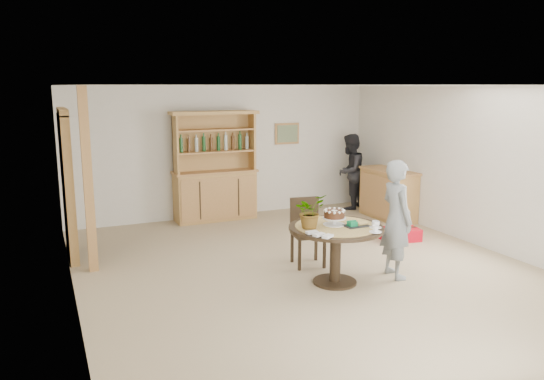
{
  "coord_description": "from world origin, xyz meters",
  "views": [
    {
      "loc": [
        -3.24,
        -6.12,
        2.5
      ],
      "look_at": [
        -0.3,
        0.57,
        1.05
      ],
      "focal_mm": 35.0,
      "sensor_mm": 36.0,
      "label": 1
    }
  ],
  "objects": [
    {
      "name": "sideboard",
      "position": [
        2.74,
        2.0,
        0.47
      ],
      "size": [
        0.54,
        1.26,
        0.94
      ],
      "color": "tan",
      "rests_on": "ground"
    },
    {
      "name": "doorway",
      "position": [
        -2.93,
        2.0,
        1.11
      ],
      "size": [
        0.13,
        1.1,
        2.18
      ],
      "color": "black",
      "rests_on": "ground"
    },
    {
      "name": "dining_table",
      "position": [
        0.09,
        -0.54,
        0.6
      ],
      "size": [
        1.2,
        1.2,
        0.76
      ],
      "color": "black",
      "rests_on": "ground"
    },
    {
      "name": "flower_vase",
      "position": [
        -0.26,
        -0.49,
        0.97
      ],
      "size": [
        0.47,
        0.44,
        0.42
      ],
      "primitive_type": "imported",
      "rotation": [
        0.0,
        0.0,
        0.35
      ],
      "color": "#3F7233",
      "rests_on": "dining_table"
    },
    {
      "name": "napkins",
      "position": [
        -0.32,
        -0.85,
        0.77
      ],
      "size": [
        0.24,
        0.33,
        0.03
      ],
      "color": "white",
      "rests_on": "dining_table"
    },
    {
      "name": "room_shell",
      "position": [
        0.0,
        0.01,
        1.74
      ],
      "size": [
        6.04,
        7.04,
        2.52
      ],
      "color": "white",
      "rests_on": "ground"
    },
    {
      "name": "hutch",
      "position": [
        -0.3,
        3.24,
        0.69
      ],
      "size": [
        1.62,
        0.54,
        2.04
      ],
      "color": "tan",
      "rests_on": "ground"
    },
    {
      "name": "teen_boy",
      "position": [
        0.94,
        -0.64,
        0.78
      ],
      "size": [
        0.42,
        0.6,
        1.56
      ],
      "primitive_type": "imported",
      "rotation": [
        0.0,
        0.0,
        1.48
      ],
      "color": "gray",
      "rests_on": "ground"
    },
    {
      "name": "pine_post",
      "position": [
        -2.7,
        1.2,
        1.25
      ],
      "size": [
        0.12,
        0.12,
        2.5
      ],
      "primitive_type": "cube",
      "color": "tan",
      "rests_on": "ground"
    },
    {
      "name": "coffee_cup_a",
      "position": [
        0.49,
        -0.82,
        0.8
      ],
      "size": [
        0.15,
        0.15,
        0.09
      ],
      "color": "white",
      "rests_on": "dining_table"
    },
    {
      "name": "ground",
      "position": [
        0.0,
        0.0,
        0.0
      ],
      "size": [
        7.0,
        7.0,
        0.0
      ],
      "primitive_type": "plane",
      "color": "tan",
      "rests_on": "ground"
    },
    {
      "name": "red_suitcase",
      "position": [
        2.05,
        0.7,
        0.1
      ],
      "size": [
        0.66,
        0.49,
        0.21
      ],
      "rotation": [
        0.0,
        0.0,
        -0.16
      ],
      "color": "red",
      "rests_on": "ground"
    },
    {
      "name": "gift_tray",
      "position": [
        0.31,
        -0.66,
        0.79
      ],
      "size": [
        0.3,
        0.2,
        0.08
      ],
      "color": "black",
      "rests_on": "dining_table"
    },
    {
      "name": "dining_chair",
      "position": [
        0.11,
        0.29,
        0.54
      ],
      "size": [
        0.48,
        0.48,
        0.95
      ],
      "rotation": [
        0.0,
        0.0,
        -0.16
      ],
      "color": "black",
      "rests_on": "ground"
    },
    {
      "name": "adult_person",
      "position": [
        2.5,
        3.0,
        0.77
      ],
      "size": [
        0.94,
        0.89,
        1.54
      ],
      "primitive_type": "imported",
      "rotation": [
        0.0,
        0.0,
        3.71
      ],
      "color": "black",
      "rests_on": "ground"
    },
    {
      "name": "coffee_cup_b",
      "position": [
        0.37,
        -0.99,
        0.79
      ],
      "size": [
        0.15,
        0.15,
        0.08
      ],
      "color": "white",
      "rests_on": "dining_table"
    },
    {
      "name": "birthday_cake",
      "position": [
        0.09,
        -0.49,
        0.88
      ],
      "size": [
        0.3,
        0.3,
        0.2
      ],
      "color": "white",
      "rests_on": "dining_table"
    }
  ]
}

